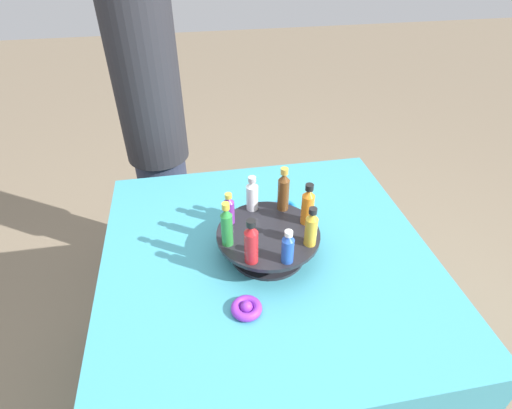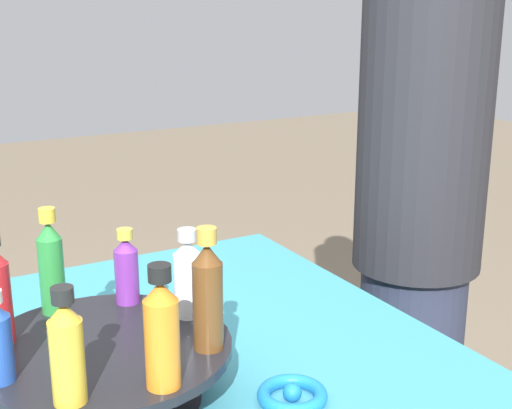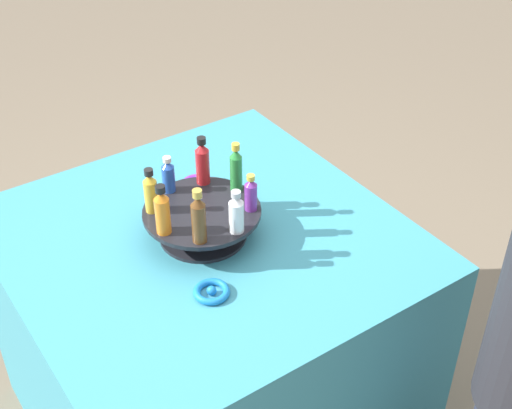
# 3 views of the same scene
# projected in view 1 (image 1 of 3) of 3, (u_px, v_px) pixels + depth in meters

# --- Properties ---
(ground_plane) EXTENTS (12.00, 12.00, 0.00)m
(ground_plane) POSITION_uv_depth(u_px,v_px,m) (265.00, 384.00, 1.69)
(ground_plane) COLOR #756651
(party_table) EXTENTS (1.01, 1.01, 0.77)m
(party_table) POSITION_uv_depth(u_px,v_px,m) (266.00, 329.00, 1.46)
(party_table) COLOR teal
(party_table) RESTS_ON ground_plane
(display_stand) EXTENTS (0.31, 0.31, 0.09)m
(display_stand) POSITION_uv_depth(u_px,v_px,m) (268.00, 241.00, 1.20)
(display_stand) COLOR black
(display_stand) RESTS_ON party_table
(bottle_brown) EXTENTS (0.04, 0.04, 0.15)m
(bottle_brown) POSITION_uv_depth(u_px,v_px,m) (283.00, 191.00, 1.23)
(bottle_brown) COLOR brown
(bottle_brown) RESTS_ON display_stand
(bottle_clear) EXTENTS (0.04, 0.04, 0.12)m
(bottle_clear) POSITION_uv_depth(u_px,v_px,m) (252.00, 194.00, 1.24)
(bottle_clear) COLOR silver
(bottle_clear) RESTS_ON display_stand
(bottle_purple) EXTENTS (0.03, 0.03, 0.10)m
(bottle_purple) POSITION_uv_depth(u_px,v_px,m) (229.00, 209.00, 1.19)
(bottle_purple) COLOR #702D93
(bottle_purple) RESTS_ON display_stand
(bottle_green) EXTENTS (0.03, 0.03, 0.14)m
(bottle_green) POSITION_uv_depth(u_px,v_px,m) (227.00, 226.00, 1.10)
(bottle_green) COLOR #288438
(bottle_green) RESTS_ON display_stand
(bottle_red) EXTENTS (0.04, 0.04, 0.14)m
(bottle_red) POSITION_uv_depth(u_px,v_px,m) (251.00, 243.00, 1.05)
(bottle_red) COLOR #B21E23
(bottle_red) RESTS_ON display_stand
(bottle_blue) EXTENTS (0.03, 0.03, 0.10)m
(bottle_blue) POSITION_uv_depth(u_px,v_px,m) (288.00, 248.00, 1.06)
(bottle_blue) COLOR #234CAD
(bottle_blue) RESTS_ON display_stand
(bottle_gold) EXTENTS (0.04, 0.04, 0.13)m
(bottle_gold) POSITION_uv_depth(u_px,v_px,m) (311.00, 228.00, 1.11)
(bottle_gold) COLOR gold
(bottle_gold) RESTS_ON display_stand
(bottle_orange) EXTENTS (0.04, 0.04, 0.14)m
(bottle_orange) POSITION_uv_depth(u_px,v_px,m) (308.00, 205.00, 1.18)
(bottle_orange) COLOR orange
(bottle_orange) RESTS_ON display_stand
(ribbon_bow_blue) EXTENTS (0.09, 0.09, 0.02)m
(ribbon_bow_blue) POSITION_uv_depth(u_px,v_px,m) (284.00, 208.00, 1.40)
(ribbon_bow_blue) COLOR blue
(ribbon_bow_blue) RESTS_ON party_table
(ribbon_bow_purple) EXTENTS (0.08, 0.08, 0.03)m
(ribbon_bow_purple) POSITION_uv_depth(u_px,v_px,m) (247.00, 308.00, 1.05)
(ribbon_bow_purple) COLOR purple
(ribbon_bow_purple) RESTS_ON party_table
(person_figure) EXTENTS (0.28, 0.28, 1.64)m
(person_figure) POSITION_uv_depth(u_px,v_px,m) (154.00, 128.00, 1.79)
(person_figure) COLOR #282D42
(person_figure) RESTS_ON ground_plane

